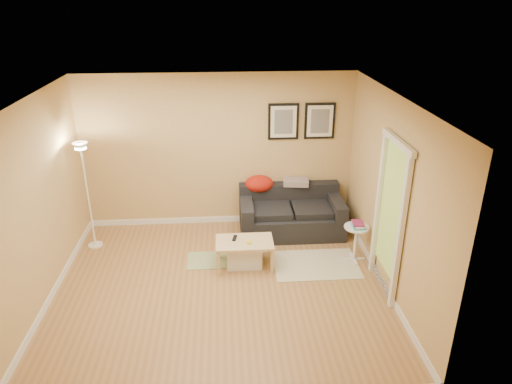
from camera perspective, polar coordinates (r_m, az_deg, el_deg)
The scene contains 24 objects.
floor at distance 6.61m, azimuth -4.31°, elevation -11.48°, with size 4.50×4.50×0.00m, color #A47746.
ceiling at distance 5.55m, azimuth -5.12°, elevation 11.10°, with size 4.50×4.50×0.00m, color white.
wall_back at distance 7.83m, azimuth -4.65°, elevation 4.91°, with size 4.50×4.50×0.00m, color tan.
wall_front at distance 4.23m, azimuth -4.75°, elevation -12.52°, with size 4.50×4.50×0.00m, color tan.
wall_left at distance 6.41m, azimuth -25.23°, elevation -1.69°, with size 4.00×4.00×0.00m, color tan.
wall_right at distance 6.34m, azimuth 16.08°, elevation -0.53°, with size 4.00×4.00×0.00m, color tan.
baseboard_back at distance 8.30m, azimuth -4.37°, elevation -3.32°, with size 4.50×0.02×0.10m, color white.
baseboard_left at distance 6.99m, azimuth -23.38°, elevation -11.02°, with size 0.02×4.00×0.10m, color white.
baseboard_right at distance 6.93m, azimuth 14.84°, elevation -10.03°, with size 0.02×4.00×0.10m, color white.
sofa at distance 7.82m, azimuth 4.32°, elevation -2.43°, with size 1.70×0.90×0.75m, color black, non-canonical shape.
red_throw at distance 7.89m, azimuth 0.38°, elevation 1.02°, with size 0.48×0.36×0.28m, color red, non-canonical shape.
plaid_throw at distance 7.96m, azimuth 4.88°, elevation 1.23°, with size 0.42×0.26×0.10m, color tan, non-canonical shape.
framed_print_left at distance 7.73m, azimuth 3.35°, elevation 8.56°, with size 0.50×0.04×0.60m, color black, non-canonical shape.
framed_print_right at distance 7.82m, azimuth 7.76°, elevation 8.58°, with size 0.50×0.04×0.60m, color black, non-canonical shape.
area_rug at distance 7.13m, azimuth 7.28°, elevation -8.74°, with size 1.25×0.85×0.01m, color beige.
green_runner at distance 7.20m, azimuth -5.57°, elevation -8.26°, with size 0.70×0.50×0.01m, color #668C4C.
coffee_table at distance 6.95m, azimuth -1.40°, elevation -7.50°, with size 0.83×0.51×0.42m, color #DDBC87, non-canonical shape.
remote_control at distance 6.91m, azimuth -2.62°, elevation -5.62°, with size 0.05×0.16×0.02m, color black.
tape_roll at distance 6.77m, azimuth -0.86°, elevation -6.17°, with size 0.07×0.07×0.03m, color yellow.
storage_bin at distance 7.00m, azimuth -1.46°, elevation -7.67°, with size 0.53×0.39×0.33m, color white, non-canonical shape.
side_table at distance 7.20m, azimuth 11.98°, elevation -6.14°, with size 0.37×0.37×0.57m, color white, non-canonical shape.
book_stack at distance 7.05m, azimuth 12.35°, elevation -3.89°, with size 0.18×0.24×0.07m, color teal, non-canonical shape.
floor_lamp at distance 7.63m, azimuth -19.72°, elevation -0.84°, with size 0.22×0.22×1.73m, color white, non-canonical shape.
doorway at distance 6.31m, azimuth 15.82°, elevation -3.38°, with size 0.12×1.01×2.13m, color white, non-canonical shape.
Camera 1 is at (0.09, -5.43, 3.78)m, focal length 32.86 mm.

